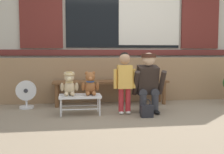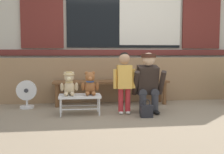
{
  "view_description": "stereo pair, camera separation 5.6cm",
  "coord_description": "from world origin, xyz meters",
  "px_view_note": "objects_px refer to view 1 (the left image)",
  "views": [
    {
      "loc": [
        -1.12,
        -4.03,
        0.96
      ],
      "look_at": [
        -0.44,
        0.56,
        0.55
      ],
      "focal_mm": 45.3,
      "sensor_mm": 36.0,
      "label": 1
    },
    {
      "loc": [
        -1.07,
        -4.04,
        0.96
      ],
      "look_at": [
        -0.44,
        0.56,
        0.55
      ],
      "focal_mm": 45.3,
      "sensor_mm": 36.0,
      "label": 2
    }
  ],
  "objects_px": {
    "small_display_bench": "(80,97)",
    "adult_crouching": "(148,82)",
    "wooden_bench_long": "(111,84)",
    "teddy_bear_with_hat": "(69,84)",
    "floor_fan": "(26,95)",
    "handbag_on_ground": "(147,111)",
    "child_standing": "(125,76)",
    "teddy_bear_plain": "(90,84)"
  },
  "relations": [
    {
      "from": "child_standing",
      "to": "teddy_bear_with_hat",
      "type": "bearing_deg",
      "value": 174.57
    },
    {
      "from": "adult_crouching",
      "to": "floor_fan",
      "type": "bearing_deg",
      "value": 163.44
    },
    {
      "from": "floor_fan",
      "to": "wooden_bench_long",
      "type": "bearing_deg",
      "value": 6.63
    },
    {
      "from": "wooden_bench_long",
      "to": "adult_crouching",
      "type": "bearing_deg",
      "value": -56.98
    },
    {
      "from": "wooden_bench_long",
      "to": "teddy_bear_with_hat",
      "type": "bearing_deg",
      "value": -134.96
    },
    {
      "from": "small_display_bench",
      "to": "handbag_on_ground",
      "type": "distance_m",
      "value": 1.04
    },
    {
      "from": "adult_crouching",
      "to": "floor_fan",
      "type": "relative_size",
      "value": 1.98
    },
    {
      "from": "wooden_bench_long",
      "to": "adult_crouching",
      "type": "height_order",
      "value": "adult_crouching"
    },
    {
      "from": "adult_crouching",
      "to": "teddy_bear_plain",
      "type": "bearing_deg",
      "value": 179.51
    },
    {
      "from": "small_display_bench",
      "to": "child_standing",
      "type": "xyz_separation_m",
      "value": [
        0.68,
        -0.08,
        0.33
      ]
    },
    {
      "from": "small_display_bench",
      "to": "adult_crouching",
      "type": "height_order",
      "value": "adult_crouching"
    },
    {
      "from": "teddy_bear_with_hat",
      "to": "adult_crouching",
      "type": "relative_size",
      "value": 0.38
    },
    {
      "from": "teddy_bear_with_hat",
      "to": "wooden_bench_long",
      "type": "bearing_deg",
      "value": 45.04
    },
    {
      "from": "adult_crouching",
      "to": "handbag_on_ground",
      "type": "height_order",
      "value": "adult_crouching"
    },
    {
      "from": "teddy_bear_with_hat",
      "to": "handbag_on_ground",
      "type": "xyz_separation_m",
      "value": [
        1.13,
        -0.35,
        -0.38
      ]
    },
    {
      "from": "small_display_bench",
      "to": "teddy_bear_plain",
      "type": "xyz_separation_m",
      "value": [
        0.16,
        0.0,
        0.2
      ]
    },
    {
      "from": "wooden_bench_long",
      "to": "child_standing",
      "type": "relative_size",
      "value": 2.19
    },
    {
      "from": "adult_crouching",
      "to": "floor_fan",
      "type": "xyz_separation_m",
      "value": [
        -1.97,
        0.59,
        -0.24
      ]
    },
    {
      "from": "small_display_bench",
      "to": "teddy_bear_with_hat",
      "type": "height_order",
      "value": "teddy_bear_with_hat"
    },
    {
      "from": "small_display_bench",
      "to": "floor_fan",
      "type": "xyz_separation_m",
      "value": [
        -0.89,
        0.58,
        -0.03
      ]
    },
    {
      "from": "small_display_bench",
      "to": "teddy_bear_with_hat",
      "type": "distance_m",
      "value": 0.26
    },
    {
      "from": "small_display_bench",
      "to": "adult_crouching",
      "type": "bearing_deg",
      "value": -0.35
    },
    {
      "from": "teddy_bear_with_hat",
      "to": "adult_crouching",
      "type": "height_order",
      "value": "adult_crouching"
    },
    {
      "from": "teddy_bear_plain",
      "to": "child_standing",
      "type": "xyz_separation_m",
      "value": [
        0.52,
        -0.08,
        0.13
      ]
    },
    {
      "from": "small_display_bench",
      "to": "teddy_bear_plain",
      "type": "relative_size",
      "value": 1.76
    },
    {
      "from": "teddy_bear_plain",
      "to": "handbag_on_ground",
      "type": "xyz_separation_m",
      "value": [
        0.81,
        -0.35,
        -0.37
      ]
    },
    {
      "from": "floor_fan",
      "to": "handbag_on_ground",
      "type": "bearing_deg",
      "value": -26.52
    },
    {
      "from": "wooden_bench_long",
      "to": "teddy_bear_plain",
      "type": "distance_m",
      "value": 0.87
    },
    {
      "from": "child_standing",
      "to": "adult_crouching",
      "type": "height_order",
      "value": "child_standing"
    },
    {
      "from": "teddy_bear_with_hat",
      "to": "floor_fan",
      "type": "relative_size",
      "value": 0.76
    },
    {
      "from": "adult_crouching",
      "to": "wooden_bench_long",
      "type": "bearing_deg",
      "value": 123.02
    },
    {
      "from": "small_display_bench",
      "to": "adult_crouching",
      "type": "xyz_separation_m",
      "value": [
        1.08,
        -0.01,
        0.21
      ]
    },
    {
      "from": "floor_fan",
      "to": "teddy_bear_with_hat",
      "type": "bearing_deg",
      "value": -38.35
    },
    {
      "from": "wooden_bench_long",
      "to": "child_standing",
      "type": "xyz_separation_m",
      "value": [
        0.1,
        -0.83,
        0.22
      ]
    },
    {
      "from": "wooden_bench_long",
      "to": "handbag_on_ground",
      "type": "relative_size",
      "value": 7.72
    },
    {
      "from": "wooden_bench_long",
      "to": "teddy_bear_with_hat",
      "type": "height_order",
      "value": "teddy_bear_with_hat"
    },
    {
      "from": "wooden_bench_long",
      "to": "handbag_on_ground",
      "type": "height_order",
      "value": "wooden_bench_long"
    },
    {
      "from": "handbag_on_ground",
      "to": "child_standing",
      "type": "bearing_deg",
      "value": 136.47
    },
    {
      "from": "teddy_bear_plain",
      "to": "child_standing",
      "type": "bearing_deg",
      "value": -8.63
    },
    {
      "from": "teddy_bear_plain",
      "to": "child_standing",
      "type": "distance_m",
      "value": 0.55
    },
    {
      "from": "wooden_bench_long",
      "to": "floor_fan",
      "type": "relative_size",
      "value": 4.37
    },
    {
      "from": "small_display_bench",
      "to": "handbag_on_ground",
      "type": "xyz_separation_m",
      "value": [
        0.97,
        -0.35,
        -0.17
      ]
    }
  ]
}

